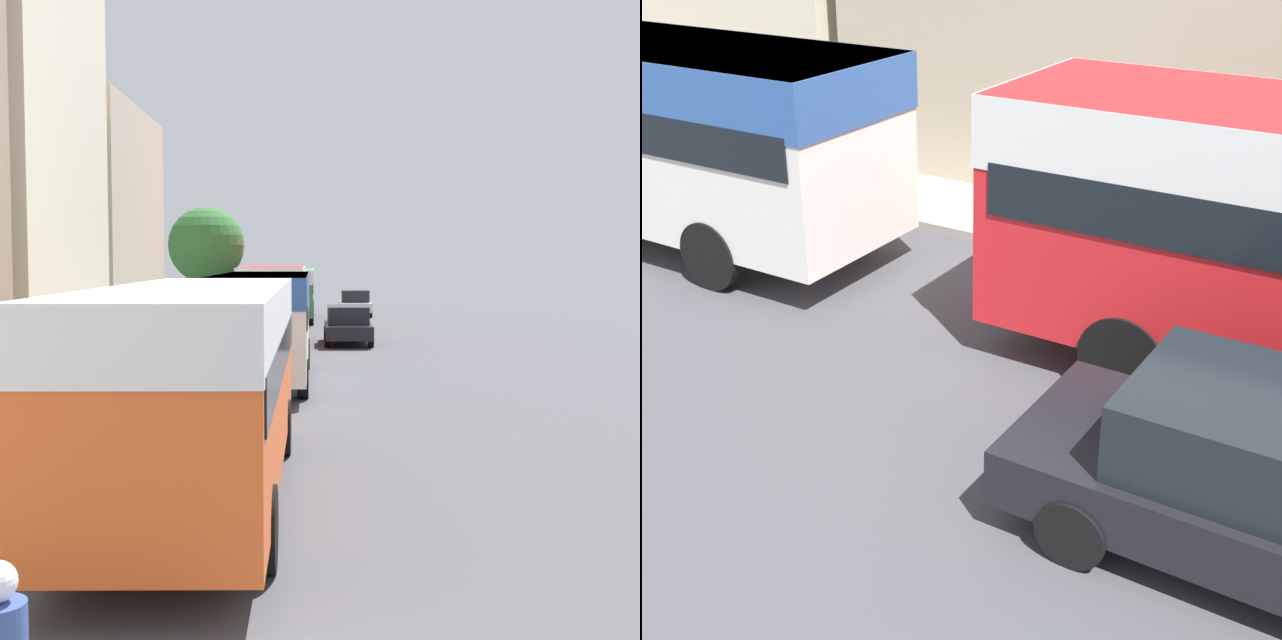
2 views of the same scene
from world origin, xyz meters
The scene contains 1 object.
car_crossing centered at (1.09, 32.14, 0.81)m, with size 1.94×4.37×1.57m.
Camera 2 is at (7.46, 33.06, 5.23)m, focal length 50.00 mm.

